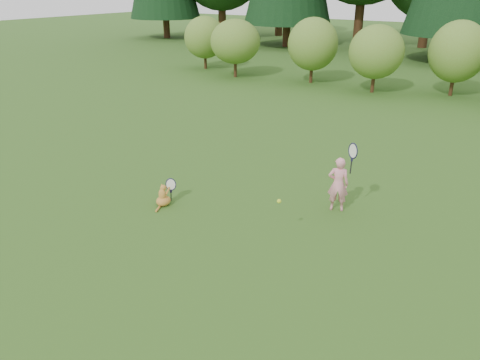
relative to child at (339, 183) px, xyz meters
The scene contains 5 objects.
ground 2.64m from the child, 130.43° to the right, with size 100.00×100.00×0.00m, color #205317.
shrub_row 11.19m from the child, 98.63° to the left, with size 28.00×3.00×2.80m, color olive, non-canonical shape.
child is the anchor object (origin of this frame).
cat 3.41m from the child, 150.54° to the right, with size 0.30×0.59×0.61m.
tennis_ball 1.65m from the child, 104.80° to the right, with size 0.07×0.07×0.07m.
Camera 1 is at (4.56, -5.87, 4.07)m, focal length 35.00 mm.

